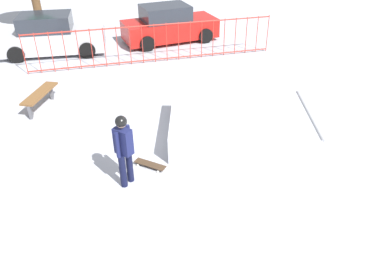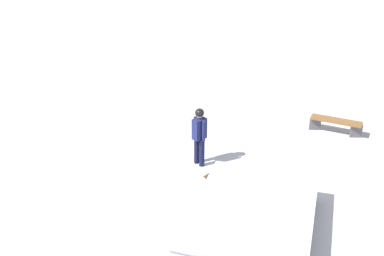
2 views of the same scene
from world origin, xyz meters
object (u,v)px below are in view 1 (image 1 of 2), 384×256
object	(u,v)px
park_bench	(40,96)
parked_car_silver	(52,36)
parked_car_red	(169,25)
skate_ramp	(257,126)
skateboard	(150,164)
skater	(124,146)

from	to	relation	value
park_bench	parked_car_silver	xyz separation A→B (m)	(0.20, 4.90, 0.37)
park_bench	parked_car_red	size ratio (longest dim) A/B	0.38
parked_car_silver	parked_car_red	distance (m)	4.95
skate_ramp	skateboard	xyz separation A→B (m)	(-2.99, -0.61, -0.24)
skater	skate_ramp	bearing A→B (deg)	64.65
skate_ramp	park_bench	distance (m)	6.57
skater	park_bench	distance (m)	4.90
skate_ramp	parked_car_silver	size ratio (longest dim) A/B	1.40
skate_ramp	parked_car_silver	world-z (taller)	parked_car_silver
skater	parked_car_red	bearing A→B (deg)	120.33
skate_ramp	parked_car_red	size ratio (longest dim) A/B	1.37
skateboard	park_bench	distance (m)	4.77
skateboard	parked_car_red	bearing A→B (deg)	116.58
parked_car_red	skateboard	bearing A→B (deg)	-113.36
parked_car_red	parked_car_silver	bearing A→B (deg)	174.76
skate_ramp	parked_car_red	distance (m)	8.50
parked_car_silver	parked_car_red	world-z (taller)	same
skate_ramp	parked_car_red	bearing A→B (deg)	109.56
park_bench	skate_ramp	bearing A→B (deg)	-30.40
skater	park_bench	world-z (taller)	skater
skateboard	parked_car_red	size ratio (longest dim) A/B	0.17
skateboard	parked_car_silver	bearing A→B (deg)	147.43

